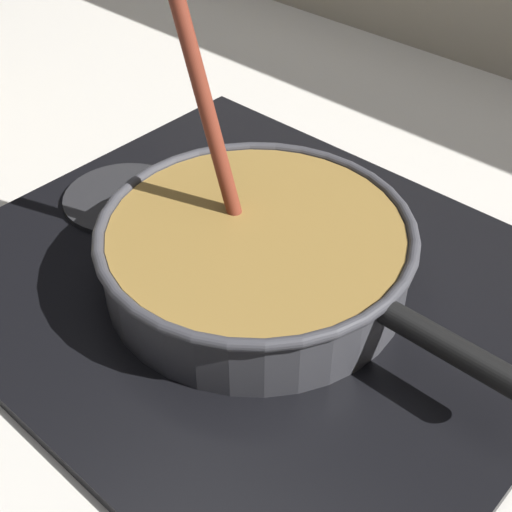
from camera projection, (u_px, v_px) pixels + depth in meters
hob_plate at (256, 285)px, 0.68m from camera, size 0.56×0.48×0.01m
burner_ring at (256, 277)px, 0.67m from camera, size 0.18×0.18×0.01m
spare_burner at (123, 198)px, 0.77m from camera, size 0.13×0.13×0.01m
cooking_pan at (257, 252)px, 0.65m from camera, size 0.40×0.29×0.28m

